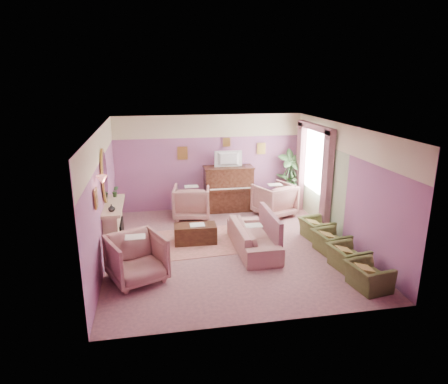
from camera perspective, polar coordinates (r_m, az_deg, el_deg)
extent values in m
cube|color=#8C5E60|center=(9.43, 0.73, -7.94)|extent=(5.50, 6.00, 0.01)
cube|color=white|center=(8.66, 0.80, 9.20)|extent=(5.50, 6.00, 0.01)
cube|color=#835387|center=(11.82, -2.05, 4.21)|extent=(5.50, 0.02, 2.80)
cube|color=#835387|center=(6.20, 6.15, -7.28)|extent=(5.50, 0.02, 2.80)
cube|color=#835387|center=(8.86, -16.98, -0.63)|extent=(0.02, 6.00, 2.80)
cube|color=#835387|center=(9.83, 16.69, 1.05)|extent=(0.02, 6.00, 2.80)
cube|color=beige|center=(11.63, -2.09, 9.39)|extent=(5.50, 0.01, 0.65)
cube|color=#ADC396|center=(11.04, 13.49, 1.17)|extent=(0.01, 3.00, 2.15)
cube|color=#CBB28C|center=(9.30, -15.44, -5.25)|extent=(0.30, 1.40, 1.10)
cube|color=black|center=(9.34, -14.76, -6.08)|extent=(0.18, 0.72, 0.68)
cube|color=orange|center=(9.41, -14.44, -7.08)|extent=(0.06, 0.54, 0.10)
cube|color=#CBB28C|center=(9.11, -15.52, -1.90)|extent=(0.40, 1.55, 0.07)
cube|color=#CBB28C|center=(9.48, -13.98, -8.22)|extent=(0.55, 1.50, 0.02)
ellipsoid|color=#B6943F|center=(8.94, -16.74, 2.21)|extent=(0.04, 0.72, 1.20)
ellipsoid|color=silver|center=(8.94, -16.58, 2.22)|extent=(0.01, 0.60, 1.06)
cone|color=#D57063|center=(7.88, -17.03, 1.69)|extent=(0.20, 0.20, 0.16)
cube|color=#412115|center=(11.77, 0.63, 0.41)|extent=(1.40, 0.60, 1.30)
cube|color=#412115|center=(11.42, 0.96, 0.28)|extent=(1.30, 0.12, 0.06)
cube|color=silver|center=(11.41, 0.96, 0.47)|extent=(1.20, 0.08, 0.02)
cube|color=#412115|center=(11.61, 0.64, 3.55)|extent=(1.45, 0.65, 0.04)
imported|color=black|center=(11.50, 0.69, 4.90)|extent=(0.80, 0.12, 0.48)
cube|color=#B6943F|center=(11.63, -5.95, 5.55)|extent=(0.30, 0.03, 0.38)
cube|color=#B6943F|center=(12.02, 5.33, 6.21)|extent=(0.26, 0.03, 0.34)
cube|color=#B6943F|center=(11.75, 0.38, 7.13)|extent=(0.22, 0.03, 0.26)
cube|color=#B6943F|center=(7.62, -17.82, -0.89)|extent=(0.03, 0.28, 0.36)
cube|color=white|center=(11.11, 13.02, 4.61)|extent=(0.03, 1.40, 1.80)
cube|color=#89555F|center=(10.35, 14.45, 1.39)|extent=(0.16, 0.34, 2.60)
cube|color=#89555F|center=(11.99, 10.84, 3.62)|extent=(0.16, 0.34, 2.60)
cube|color=#89555F|center=(10.94, 12.92, 9.01)|extent=(0.16, 2.20, 0.16)
imported|color=#366031|center=(9.58, -15.28, 0.08)|extent=(0.16, 0.16, 0.28)
imported|color=beige|center=(8.60, -15.78, -2.22)|extent=(0.16, 0.16, 0.16)
cube|color=#B56D62|center=(9.74, -4.18, -7.13)|extent=(2.61, 1.96, 0.01)
cube|color=#361E11|center=(9.63, -4.12, -5.99)|extent=(1.02, 0.53, 0.45)
cube|color=white|center=(9.55, -3.85, -4.69)|extent=(0.35, 0.28, 0.01)
imported|color=#AD7A70|center=(9.19, 4.21, -5.79)|extent=(0.69, 2.08, 0.84)
cube|color=#89555F|center=(9.23, 6.65, -4.56)|extent=(0.10, 1.57, 0.58)
imported|color=#AD7A70|center=(11.23, -4.64, -1.16)|extent=(0.99, 0.99, 1.03)
imported|color=#AD7A70|center=(11.46, 7.21, -0.87)|extent=(0.99, 0.99, 1.03)
imported|color=#AD7A70|center=(7.99, -12.40, -8.93)|extent=(0.99, 0.99, 1.03)
imported|color=#50592B|center=(8.08, 19.95, -10.74)|extent=(0.54, 0.76, 0.66)
imported|color=#50592B|center=(8.72, 17.27, -8.44)|extent=(0.54, 0.76, 0.66)
imported|color=#50592B|center=(9.39, 14.99, -6.45)|extent=(0.54, 0.76, 0.66)
imported|color=#50592B|center=(10.08, 13.04, -4.72)|extent=(0.54, 0.76, 0.66)
cylinder|color=white|center=(12.14, 9.17, -0.79)|extent=(0.52, 0.52, 0.70)
imported|color=#366031|center=(12.00, 9.28, 1.59)|extent=(0.30, 0.30, 0.34)
imported|color=#366031|center=(11.95, 9.98, 1.35)|extent=(0.16, 0.16, 0.28)
cylinder|color=brown|center=(12.34, 9.22, -1.38)|extent=(0.34, 0.34, 0.34)
imported|color=#366031|center=(12.10, 9.41, 2.64)|extent=(0.76, 0.76, 1.44)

